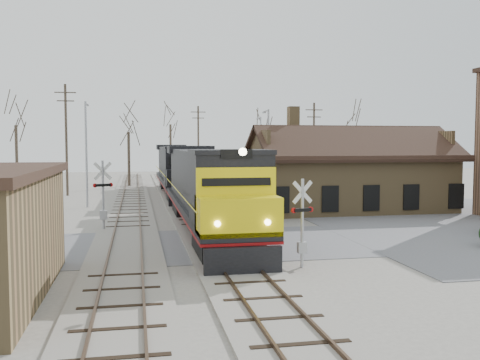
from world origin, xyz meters
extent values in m
plane|color=#9C978D|center=(0.00, 0.00, 0.00)|extent=(140.00, 140.00, 0.00)
cube|color=slate|center=(0.00, 0.00, 0.01)|extent=(60.00, 9.00, 0.03)
cube|color=#9C978D|center=(0.00, 15.00, 0.06)|extent=(3.40, 90.00, 0.12)
cube|color=#473323|center=(-0.72, 15.00, 0.17)|extent=(0.08, 90.00, 0.14)
cube|color=#473323|center=(0.72, 15.00, 0.17)|extent=(0.08, 90.00, 0.14)
cube|color=#9C978D|center=(-4.50, 15.00, 0.06)|extent=(3.40, 90.00, 0.12)
cube|color=#473323|center=(-5.22, 15.00, 0.17)|extent=(0.08, 90.00, 0.14)
cube|color=#473323|center=(-3.78, 15.00, 0.17)|extent=(0.08, 90.00, 0.14)
cube|color=olive|center=(12.00, 12.00, 2.00)|extent=(14.00, 8.00, 4.00)
cube|color=black|center=(12.00, 12.00, 4.10)|extent=(15.20, 9.20, 0.30)
cube|color=black|center=(12.00, 9.70, 5.10)|extent=(15.00, 4.71, 2.66)
cube|color=black|center=(12.00, 14.30, 5.10)|extent=(15.00, 4.71, 2.66)
cube|color=olive|center=(8.00, 13.50, 6.80)|extent=(0.80, 0.80, 2.20)
cube|color=black|center=(0.00, -2.78, 0.60)|extent=(2.71, 4.34, 1.09)
cube|color=black|center=(0.00, 11.33, 0.60)|extent=(2.71, 4.34, 1.09)
cube|color=black|center=(0.00, 4.28, 1.47)|extent=(3.26, 21.71, 0.38)
cube|color=maroon|center=(0.00, 4.28, 1.23)|extent=(3.28, 21.71, 0.13)
cube|color=black|center=(0.00, 5.63, 3.15)|extent=(2.82, 15.74, 3.04)
cube|color=black|center=(0.00, -3.76, 3.15)|extent=(3.26, 3.04, 3.04)
cube|color=yellow|center=(0.00, -5.60, 2.23)|extent=(3.26, 1.95, 1.52)
cube|color=black|center=(0.00, -6.68, 0.60)|extent=(3.04, 0.25, 1.09)
cylinder|color=#FFF2CC|center=(0.00, -6.60, 4.78)|extent=(0.30, 0.10, 0.30)
cube|color=black|center=(0.00, 19.43, 0.60)|extent=(2.71, 4.34, 1.09)
cube|color=black|center=(0.00, 33.54, 0.60)|extent=(2.71, 4.34, 1.09)
cube|color=black|center=(0.00, 26.48, 1.47)|extent=(3.26, 21.71, 0.38)
cube|color=maroon|center=(0.00, 26.48, 1.23)|extent=(3.28, 21.71, 0.13)
cube|color=black|center=(0.00, 27.84, 3.15)|extent=(2.82, 15.74, 3.04)
cube|color=black|center=(0.00, 18.45, 3.15)|extent=(3.26, 3.04, 3.04)
cube|color=black|center=(0.00, 16.61, 2.23)|extent=(3.26, 1.95, 1.52)
cube|color=black|center=(0.00, 15.53, 0.60)|extent=(3.04, 0.25, 1.09)
cylinder|color=#A5A8AD|center=(2.68, -5.62, 1.83)|extent=(0.13, 0.13, 3.65)
cube|color=silver|center=(2.68, -5.62, 3.10)|extent=(0.93, 0.30, 0.96)
cube|color=silver|center=(2.68, -5.62, 3.10)|extent=(0.93, 0.30, 0.96)
cube|color=black|center=(2.68, -5.62, 2.37)|extent=(0.83, 0.37, 0.14)
cylinder|color=#B20C0C|center=(2.29, -5.73, 2.37)|extent=(0.23, 0.14, 0.22)
cylinder|color=#B20C0C|center=(3.08, -5.51, 2.37)|extent=(0.23, 0.14, 0.22)
cube|color=#A5A8AD|center=(2.68, -5.62, 0.82)|extent=(0.37, 0.27, 0.46)
cylinder|color=#A5A8AD|center=(-5.88, 5.36, 2.05)|extent=(0.14, 0.14, 4.10)
cube|color=silver|center=(-5.88, 5.36, 3.48)|extent=(1.03, 0.38, 1.07)
cube|color=silver|center=(-5.88, 5.36, 3.48)|extent=(1.03, 0.38, 1.07)
cube|color=black|center=(-5.88, 5.36, 2.66)|extent=(0.92, 0.44, 0.15)
cylinder|color=#B20C0C|center=(-5.44, 5.51, 2.66)|extent=(0.26, 0.15, 0.25)
cylinder|color=#B20C0C|center=(-6.31, 5.22, 2.66)|extent=(0.26, 0.15, 0.25)
cube|color=#A5A8AD|center=(-5.88, 5.36, 0.92)|extent=(0.41, 0.31, 0.51)
cylinder|color=#A5A8AD|center=(-7.83, 17.33, 4.18)|extent=(0.18, 0.18, 8.36)
cylinder|color=#A5A8AD|center=(-7.83, 18.23, 8.26)|extent=(0.12, 1.80, 0.12)
cube|color=#A5A8AD|center=(-7.83, 19.03, 8.16)|extent=(0.25, 0.50, 0.12)
cylinder|color=#A5A8AD|center=(8.08, 21.72, 4.10)|extent=(0.18, 0.18, 8.19)
cylinder|color=#A5A8AD|center=(8.08, 22.62, 8.09)|extent=(0.12, 1.80, 0.12)
cube|color=#A5A8AD|center=(8.08, 23.42, 7.99)|extent=(0.25, 0.50, 0.12)
cylinder|color=#A5A8AD|center=(10.67, 35.88, 4.11)|extent=(0.18, 0.18, 8.21)
cylinder|color=#A5A8AD|center=(10.67, 36.78, 8.11)|extent=(0.12, 1.80, 0.12)
cube|color=#A5A8AD|center=(10.67, 37.58, 8.01)|extent=(0.25, 0.50, 0.12)
cylinder|color=#382D23|center=(-10.54, 27.31, 5.36)|extent=(0.24, 0.24, 10.71)
cube|color=#382D23|center=(-10.54, 27.31, 9.91)|extent=(2.00, 0.10, 0.10)
cube|color=#382D23|center=(-10.54, 27.31, 9.11)|extent=(1.60, 0.10, 0.10)
cylinder|color=#382D23|center=(4.29, 45.43, 5.01)|extent=(0.24, 0.24, 10.03)
cube|color=#382D23|center=(4.29, 45.43, 9.23)|extent=(2.00, 0.10, 0.10)
cube|color=#382D23|center=(4.29, 45.43, 8.43)|extent=(1.60, 0.10, 0.10)
cylinder|color=#382D23|center=(15.91, 31.74, 4.82)|extent=(0.24, 0.24, 9.63)
cube|color=#382D23|center=(15.91, 31.74, 8.83)|extent=(2.00, 0.10, 0.10)
cube|color=#382D23|center=(15.91, 31.74, 8.03)|extent=(1.60, 0.10, 0.10)
cylinder|color=#382D23|center=(-16.52, 34.25, 3.50)|extent=(0.32, 0.32, 6.99)
cylinder|color=#382D23|center=(-4.80, 36.85, 3.20)|extent=(0.32, 0.32, 6.39)
cylinder|color=#382D23|center=(0.89, 50.53, 3.86)|extent=(0.32, 0.32, 7.73)
cylinder|color=#382D23|center=(12.28, 41.39, 3.13)|extent=(0.32, 0.32, 6.26)
cylinder|color=#382D23|center=(22.99, 38.41, 3.39)|extent=(0.32, 0.32, 6.78)
camera|label=1|loc=(-3.96, -26.42, 5.12)|focal=40.00mm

